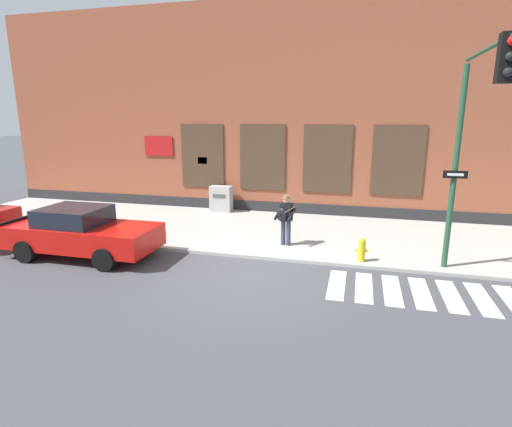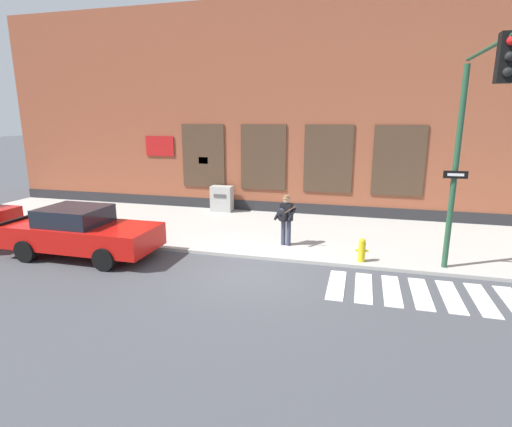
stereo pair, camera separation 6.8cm
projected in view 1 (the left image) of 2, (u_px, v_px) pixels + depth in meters
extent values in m
plane|color=#424449|center=(251.00, 273.00, 10.96)|extent=(160.00, 160.00, 0.00)
cube|color=#ADAAA3|center=(280.00, 232.00, 14.73)|extent=(28.00, 5.89, 0.10)
cube|color=brown|center=(302.00, 111.00, 18.36)|extent=(28.00, 4.00, 8.90)
cube|color=#28282B|center=(293.00, 209.00, 17.43)|extent=(28.00, 0.04, 0.55)
cube|color=#473323|center=(202.00, 156.00, 17.93)|extent=(2.00, 0.06, 2.80)
cube|color=black|center=(202.00, 156.00, 17.92)|extent=(1.88, 0.03, 2.68)
cube|color=#473323|center=(262.00, 157.00, 17.25)|extent=(2.00, 0.06, 2.80)
cube|color=black|center=(262.00, 157.00, 17.24)|extent=(1.88, 0.03, 2.68)
cube|color=#473323|center=(327.00, 159.00, 16.57)|extent=(2.00, 0.06, 2.80)
cube|color=black|center=(327.00, 159.00, 16.56)|extent=(1.88, 0.03, 2.68)
cube|color=#473323|center=(398.00, 161.00, 15.89)|extent=(2.00, 0.06, 2.80)
cube|color=black|center=(398.00, 161.00, 15.88)|extent=(1.88, 0.03, 2.68)
cube|color=red|center=(159.00, 146.00, 18.35)|extent=(1.40, 0.04, 0.90)
cube|color=yellow|center=(202.00, 160.00, 17.95)|extent=(0.44, 0.02, 0.30)
cube|color=silver|center=(337.00, 284.00, 10.18)|extent=(0.42, 1.90, 0.01)
cube|color=silver|center=(364.00, 287.00, 10.01)|extent=(0.42, 1.90, 0.01)
cube|color=silver|center=(392.00, 290.00, 9.85)|extent=(0.42, 1.90, 0.01)
cube|color=silver|center=(421.00, 293.00, 9.68)|extent=(0.42, 1.90, 0.01)
cube|color=silver|center=(451.00, 296.00, 9.52)|extent=(0.42, 1.90, 0.01)
cube|color=silver|center=(482.00, 299.00, 9.35)|extent=(0.42, 1.90, 0.01)
cube|color=red|center=(83.00, 235.00, 12.12)|extent=(4.61, 1.86, 0.68)
cube|color=black|center=(74.00, 216.00, 12.04)|extent=(1.85, 1.59, 0.52)
cube|color=black|center=(21.00, 219.00, 12.59)|extent=(0.11, 1.69, 0.08)
cube|color=silver|center=(159.00, 234.00, 12.07)|extent=(0.06, 0.24, 0.12)
cube|color=red|center=(36.00, 224.00, 13.20)|extent=(0.06, 0.24, 0.12)
cube|color=silver|center=(139.00, 245.00, 11.00)|extent=(0.06, 0.24, 0.12)
cube|color=red|center=(6.00, 233.00, 12.13)|extent=(0.06, 0.24, 0.12)
cylinder|color=black|center=(138.00, 241.00, 12.68)|extent=(0.66, 0.24, 0.66)
cylinder|color=black|center=(104.00, 259.00, 11.04)|extent=(0.66, 0.24, 0.66)
cylinder|color=black|center=(67.00, 235.00, 13.35)|extent=(0.66, 0.24, 0.66)
cylinder|color=black|center=(25.00, 251.00, 11.71)|extent=(0.66, 0.24, 0.66)
cylinder|color=#33384C|center=(288.00, 233.00, 12.92)|extent=(0.15, 0.15, 0.82)
cylinder|color=#33384C|center=(283.00, 232.00, 12.99)|extent=(0.15, 0.15, 0.82)
cube|color=black|center=(286.00, 212.00, 12.80)|extent=(0.43, 0.31, 0.56)
sphere|color=tan|center=(286.00, 200.00, 12.71)|extent=(0.22, 0.22, 0.22)
cylinder|color=olive|center=(287.00, 198.00, 12.70)|extent=(0.27, 0.28, 0.02)
cylinder|color=olive|center=(287.00, 197.00, 12.69)|extent=(0.18, 0.18, 0.09)
cylinder|color=black|center=(292.00, 215.00, 12.61)|extent=(0.23, 0.52, 0.39)
cylinder|color=black|center=(278.00, 213.00, 12.85)|extent=(0.23, 0.52, 0.39)
ellipsoid|color=black|center=(281.00, 215.00, 12.71)|extent=(0.38, 0.21, 0.44)
cylinder|color=black|center=(281.00, 215.00, 12.66)|extent=(0.09, 0.03, 0.09)
cylinder|color=brown|center=(289.00, 211.00, 12.52)|extent=(0.46, 0.16, 0.34)
cylinder|color=#234C33|center=(455.00, 171.00, 10.53)|extent=(0.15, 0.15, 5.35)
cylinder|color=#234C33|center=(488.00, 49.00, 8.37)|extent=(0.13, 3.22, 0.09)
cube|color=black|center=(507.00, 58.00, 7.24)|extent=(0.30, 0.24, 0.88)
sphere|color=red|center=(512.00, 41.00, 7.02)|extent=(0.17, 0.17, 0.17)
sphere|color=black|center=(510.00, 57.00, 7.08)|extent=(0.17, 0.17, 0.17)
sphere|color=black|center=(508.00, 72.00, 7.15)|extent=(0.17, 0.17, 0.17)
cube|color=black|center=(455.00, 175.00, 10.44)|extent=(0.60, 0.04, 0.20)
cube|color=white|center=(456.00, 175.00, 10.42)|extent=(0.40, 0.02, 0.07)
cube|color=#ADADA8|center=(221.00, 199.00, 17.71)|extent=(0.95, 0.54, 1.12)
cube|color=#4C4C4C|center=(219.00, 196.00, 17.41)|extent=(0.57, 0.02, 0.16)
cylinder|color=gold|center=(362.00, 252.00, 11.50)|extent=(0.20, 0.20, 0.55)
sphere|color=gold|center=(362.00, 241.00, 11.42)|extent=(0.18, 0.18, 0.18)
cylinder|color=gold|center=(357.00, 250.00, 11.52)|extent=(0.10, 0.07, 0.07)
cylinder|color=gold|center=(367.00, 251.00, 11.45)|extent=(0.10, 0.07, 0.07)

